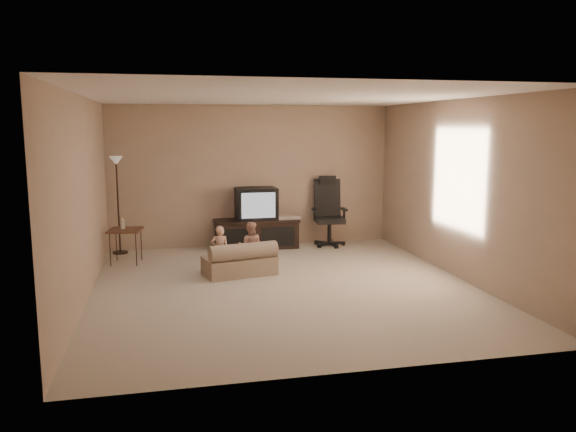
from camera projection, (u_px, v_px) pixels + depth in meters
name	position (u px, v px, depth m)	size (l,w,h in m)	color
floor	(284.00, 286.00, 7.54)	(5.50, 5.50, 0.00)	#C3B19B
room_shell	(284.00, 173.00, 7.30)	(5.50, 5.50, 5.50)	white
tv_stand	(257.00, 223.00, 9.88)	(1.50, 0.55, 1.07)	black
office_chair	(329.00, 221.00, 10.10)	(0.63, 0.66, 1.25)	black
side_table	(125.00, 230.00, 8.73)	(0.56, 0.56, 0.74)	brown
floor_lamp	(117.00, 183.00, 9.33)	(0.26, 0.26, 1.64)	black
child_sofa	(241.00, 262.00, 8.08)	(1.10, 0.77, 0.49)	gray
toddler_left	(220.00, 250.00, 8.08)	(0.26, 0.19, 0.72)	#DBA288
toddler_right	(250.00, 246.00, 8.30)	(0.36, 0.20, 0.74)	#DBA288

